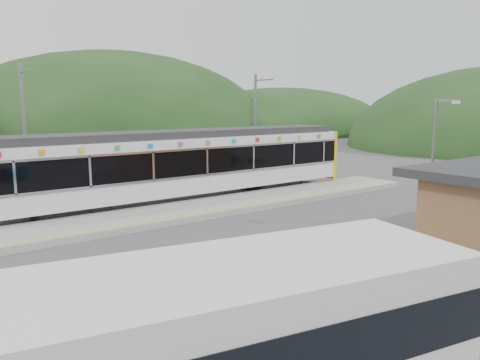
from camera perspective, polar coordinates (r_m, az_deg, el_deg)
ground at (r=20.24m, az=1.49°, el=-5.39°), size 120.00×120.00×0.00m
hills at (r=28.08m, az=4.76°, el=-1.26°), size 146.00×149.00×26.00m
platform at (r=22.81m, az=-3.64°, el=-3.33°), size 26.00×3.20×0.30m
yellow_line at (r=21.73m, az=-1.77°, el=-3.54°), size 26.00×0.10×0.01m
train at (r=24.83m, az=-6.83°, el=2.14°), size 20.44×3.01×3.74m
catenary_mast_west at (r=24.53m, az=-24.69°, el=4.99°), size 0.18×1.80×7.00m
catenary_mast_east at (r=30.67m, az=1.92°, el=6.52°), size 0.18×1.80×7.00m
lamp_post at (r=20.61m, az=22.77°, el=3.23°), size 0.36×0.96×5.35m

